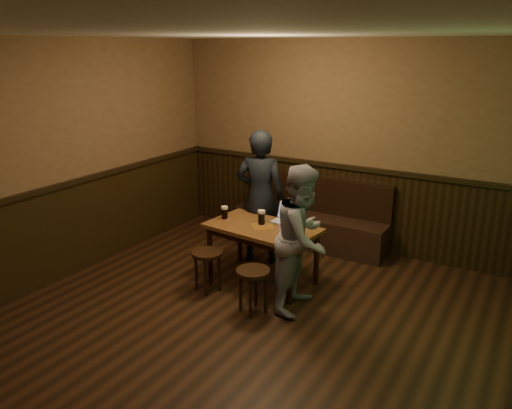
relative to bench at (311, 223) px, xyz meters
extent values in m
cube|color=black|center=(0.32, -2.75, -0.32)|extent=(5.00, 6.00, 0.02)
cube|color=beige|center=(0.32, -2.75, 2.50)|extent=(5.00, 6.00, 0.02)
cube|color=brown|center=(0.32, 0.26, 1.09)|extent=(5.00, 0.02, 2.80)
cube|color=brown|center=(-2.19, -2.75, 1.09)|extent=(0.02, 6.00, 2.80)
cube|color=black|center=(0.32, 0.23, 0.24)|extent=(4.98, 0.04, 1.10)
cube|color=black|center=(-2.16, -2.75, 0.24)|extent=(0.04, 5.98, 1.10)
cube|color=black|center=(0.32, 0.20, 0.82)|extent=(4.98, 0.06, 0.06)
cube|color=black|center=(-2.13, -2.75, 0.82)|extent=(0.06, 5.98, 0.06)
cube|color=black|center=(0.00, -0.04, -0.09)|extent=(2.20, 0.50, 0.45)
cube|color=black|center=(0.00, 0.16, 0.39)|extent=(2.20, 0.10, 0.50)
cube|color=brown|center=(0.00, -1.36, 0.36)|extent=(1.35, 0.85, 0.05)
cube|color=black|center=(0.00, -1.36, 0.29)|extent=(1.23, 0.73, 0.07)
cube|color=#65160D|center=(0.00, -1.36, 0.38)|extent=(0.34, 0.34, 0.00)
cylinder|color=black|center=(-0.60, -1.60, 0.01)|extent=(0.06, 0.06, 0.64)
cylinder|color=black|center=(-0.54, -1.01, 0.01)|extent=(0.06, 0.06, 0.64)
cylinder|color=black|center=(0.54, -1.70, 0.01)|extent=(0.06, 0.06, 0.64)
cylinder|color=black|center=(0.60, -1.12, 0.01)|extent=(0.06, 0.06, 0.64)
cylinder|color=black|center=(-0.41, -1.90, 0.15)|extent=(0.47, 0.47, 0.04)
cylinder|color=black|center=(-0.28, -1.84, -0.08)|extent=(0.04, 0.04, 0.46)
cylinder|color=black|center=(-0.46, -1.78, -0.08)|extent=(0.04, 0.04, 0.46)
cylinder|color=black|center=(-0.53, -1.96, -0.08)|extent=(0.04, 0.04, 0.46)
cylinder|color=black|center=(-0.35, -2.02, -0.08)|extent=(0.04, 0.04, 0.46)
cylinder|color=black|center=(0.29, -2.06, 0.15)|extent=(0.46, 0.46, 0.04)
cylinder|color=black|center=(0.42, -2.01, -0.08)|extent=(0.04, 0.04, 0.46)
cylinder|color=black|center=(0.25, -1.93, -0.08)|extent=(0.04, 0.04, 0.46)
cylinder|color=black|center=(0.16, -2.10, -0.08)|extent=(0.04, 0.04, 0.46)
cylinder|color=black|center=(0.34, -2.19, -0.08)|extent=(0.04, 0.04, 0.46)
cylinder|color=#B93716|center=(-0.52, -1.37, 0.38)|extent=(0.11, 0.11, 0.00)
cylinder|color=silver|center=(-0.52, -1.37, 0.38)|extent=(0.09, 0.09, 0.00)
cylinder|color=black|center=(-0.52, -1.37, 0.45)|extent=(0.08, 0.08, 0.13)
cylinder|color=beige|center=(-0.52, -1.37, 0.53)|extent=(0.08, 0.08, 0.03)
cylinder|color=#B93716|center=(-0.04, -1.31, 0.38)|extent=(0.11, 0.11, 0.00)
cylinder|color=silver|center=(-0.04, -1.31, 0.38)|extent=(0.10, 0.10, 0.00)
cylinder|color=black|center=(-0.04, -1.31, 0.45)|extent=(0.08, 0.08, 0.14)
cylinder|color=beige|center=(-0.04, -1.31, 0.54)|extent=(0.09, 0.09, 0.03)
cylinder|color=#B93716|center=(0.48, -1.40, 0.38)|extent=(0.10, 0.10, 0.00)
cylinder|color=silver|center=(0.48, -1.40, 0.38)|extent=(0.08, 0.08, 0.00)
cylinder|color=black|center=(0.48, -1.40, 0.44)|extent=(0.07, 0.07, 0.12)
cylinder|color=beige|center=(0.48, -1.40, 0.52)|extent=(0.07, 0.07, 0.03)
cube|color=silver|center=(0.17, -1.14, 0.39)|extent=(0.35, 0.26, 0.02)
cube|color=#B2B2B7|center=(0.17, -1.14, 0.40)|extent=(0.31, 0.21, 0.00)
cube|color=silver|center=(0.18, -1.03, 0.50)|extent=(0.33, 0.11, 0.21)
cube|color=#546B9D|center=(0.18, -1.04, 0.50)|extent=(0.29, 0.09, 0.18)
cube|color=silver|center=(0.47, -1.54, 0.38)|extent=(0.26, 0.24, 0.00)
imported|color=black|center=(-0.32, -0.86, 0.55)|extent=(0.72, 0.57, 1.73)
imported|color=gray|center=(0.68, -1.68, 0.47)|extent=(0.64, 0.79, 1.57)
camera|label=1|loc=(2.73, -6.09, 2.38)|focal=35.00mm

